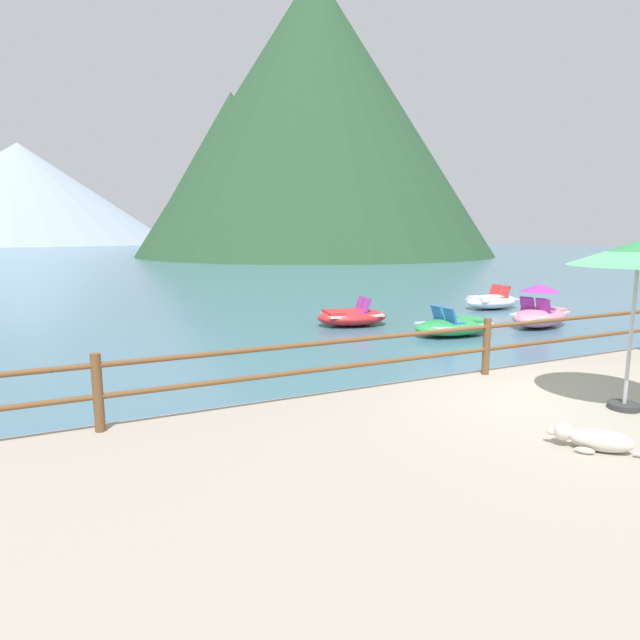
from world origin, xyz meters
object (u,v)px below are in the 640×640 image
at_px(beach_umbrella, 639,256).
at_px(pedal_boat_0, 352,316).
at_px(dog_resting, 594,439).
at_px(pedal_boat_1, 540,312).
at_px(pedal_boat_2, 492,301).
at_px(pedal_boat_3, 454,326).

relative_size(beach_umbrella, pedal_boat_0, 0.96).
height_order(beach_umbrella, pedal_boat_0, beach_umbrella).
bearing_deg(dog_resting, beach_umbrella, 25.18).
distance_m(dog_resting, pedal_boat_1, 10.41).
height_order(pedal_boat_0, pedal_boat_2, pedal_boat_2).
height_order(beach_umbrella, pedal_boat_3, beach_umbrella).
height_order(pedal_boat_1, pedal_boat_2, pedal_boat_1).
distance_m(beach_umbrella, pedal_boat_2, 12.57).
height_order(pedal_boat_0, pedal_boat_1, pedal_boat_1).
xyz_separation_m(dog_resting, pedal_boat_2, (8.76, 10.81, -0.25)).
height_order(pedal_boat_1, pedal_boat_3, pedal_boat_1).
height_order(dog_resting, pedal_boat_2, pedal_boat_2).
bearing_deg(beach_umbrella, pedal_boat_3, 68.15).
xyz_separation_m(pedal_boat_2, pedal_boat_3, (-4.49, -3.36, -0.03)).
distance_m(dog_resting, pedal_boat_2, 13.92).
relative_size(beach_umbrella, pedal_boat_3, 0.93).
xyz_separation_m(beach_umbrella, pedal_boat_1, (5.79, 6.62, -2.03)).
bearing_deg(pedal_boat_1, pedal_boat_3, 178.24).
bearing_deg(pedal_boat_3, pedal_boat_1, -1.76).
xyz_separation_m(pedal_boat_1, pedal_boat_3, (-3.09, 0.10, -0.18)).
relative_size(pedal_boat_1, pedal_boat_3, 1.07).
relative_size(beach_umbrella, pedal_boat_2, 1.03).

